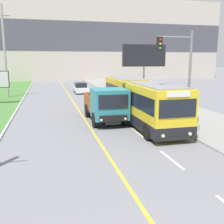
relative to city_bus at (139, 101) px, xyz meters
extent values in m
cube|color=silver|center=(-1.21, -7.96, -1.55)|extent=(0.12, 2.40, 0.01)
cube|color=silver|center=(-1.21, -3.36, -1.55)|extent=(0.12, 2.40, 0.01)
cube|color=silver|center=(-1.21, 1.24, -1.55)|extent=(0.12, 2.40, 0.01)
cube|color=silver|center=(-1.21, 5.84, -1.55)|extent=(0.12, 2.40, 0.01)
cube|color=silver|center=(-1.21, 10.44, -1.55)|extent=(0.12, 2.40, 0.01)
cube|color=silver|center=(-1.21, 15.04, -1.55)|extent=(0.12, 2.40, 0.01)
cube|color=silver|center=(-1.21, 19.64, -1.55)|extent=(0.12, 2.40, 0.01)
cube|color=silver|center=(-1.21, 24.24, -1.55)|extent=(0.12, 2.40, 0.01)
cube|color=beige|center=(-3.96, 45.89, 7.74)|extent=(80.00, 8.00, 18.59)
cube|color=#4C4C56|center=(-3.96, 41.87, 8.20)|extent=(80.00, 0.04, 6.51)
cube|color=yellow|center=(0.00, -3.26, 0.07)|extent=(2.45, 5.66, 2.70)
cube|color=black|center=(0.00, -3.26, -0.93)|extent=(2.47, 5.68, 0.70)
cube|color=black|center=(0.00, -3.26, 0.48)|extent=(2.48, 5.20, 0.95)
cube|color=gray|center=(0.00, -3.26, 1.46)|extent=(2.09, 5.09, 0.08)
cube|color=yellow|center=(0.00, 3.30, 0.07)|extent=(2.45, 5.66, 2.70)
cube|color=black|center=(0.00, 3.30, -0.93)|extent=(2.47, 5.68, 0.70)
cube|color=black|center=(0.00, 3.30, 0.48)|extent=(2.48, 5.20, 0.95)
cube|color=gray|center=(0.00, 3.30, 1.46)|extent=(2.09, 5.09, 0.08)
cube|color=#474747|center=(0.00, 0.02, 0.07)|extent=(2.26, 0.90, 2.49)
cube|color=black|center=(0.00, -6.11, 0.48)|extent=(2.16, 0.04, 0.99)
cube|color=black|center=(0.00, -6.12, -1.18)|extent=(2.40, 0.06, 0.20)
sphere|color=#F4EAB2|center=(-0.80, -6.13, -0.98)|extent=(0.20, 0.20, 0.20)
sphere|color=#F4EAB2|center=(0.80, -6.13, -0.98)|extent=(0.20, 0.20, 0.20)
cube|color=white|center=(0.00, -6.11, 1.24)|extent=(1.35, 0.04, 0.28)
cylinder|color=black|center=(-1.17, -4.84, -1.05)|extent=(0.28, 1.00, 1.00)
cylinder|color=black|center=(1.17, -4.84, -1.05)|extent=(0.28, 1.00, 1.00)
cylinder|color=black|center=(-1.17, -1.45, -1.05)|extent=(0.28, 1.00, 1.00)
cylinder|color=black|center=(1.17, -1.45, -1.05)|extent=(0.28, 1.00, 1.00)
cylinder|color=black|center=(-1.17, 3.86, -1.05)|extent=(0.28, 1.00, 1.00)
cylinder|color=black|center=(1.17, 3.86, -1.05)|extent=(0.28, 1.00, 1.00)
cube|color=black|center=(-2.53, 0.84, -1.11)|extent=(1.06, 5.96, 0.20)
cube|color=teal|center=(-2.53, -1.00, 0.02)|extent=(2.35, 2.28, 2.06)
cube|color=black|center=(-2.53, -2.16, 0.33)|extent=(1.99, 0.04, 0.93)
cube|color=black|center=(-2.53, -2.17, -0.79)|extent=(1.88, 0.06, 0.44)
sphere|color=silver|center=(-3.35, -2.18, -0.86)|extent=(0.18, 0.18, 0.18)
sphere|color=silver|center=(-1.71, -2.18, -0.86)|extent=(0.18, 0.18, 0.18)
cube|color=#994C19|center=(-2.53, 2.11, -0.95)|extent=(2.23, 3.44, 0.12)
cube|color=#994C19|center=(-3.58, 2.11, -0.37)|extent=(0.12, 3.44, 1.28)
cube|color=#994C19|center=(-1.48, 2.11, -0.37)|extent=(0.12, 3.44, 1.28)
cube|color=#994C19|center=(-2.53, 0.45, -0.37)|extent=(2.23, 0.12, 1.28)
cube|color=#994C19|center=(-2.53, 3.76, -0.37)|extent=(2.23, 0.12, 1.28)
cube|color=#994C19|center=(-2.53, 0.45, 0.39)|extent=(2.23, 0.12, 0.24)
cylinder|color=black|center=(-3.61, -1.23, -1.03)|extent=(0.30, 1.04, 1.04)
cylinder|color=black|center=(-1.45, -1.23, -1.03)|extent=(0.30, 1.04, 1.04)
cylinder|color=black|center=(-3.61, 2.28, -1.03)|extent=(0.30, 1.04, 1.04)
cylinder|color=black|center=(-1.45, 2.28, -1.03)|extent=(0.30, 1.04, 1.04)
cube|color=silver|center=(-2.14, 18.33, -1.06)|extent=(1.80, 4.30, 0.61)
cube|color=black|center=(-2.14, 18.44, -0.43)|extent=(1.53, 2.36, 0.65)
cylinder|color=black|center=(-2.95, 17.04, -1.24)|extent=(0.18, 0.62, 0.62)
cylinder|color=black|center=(-1.33, 17.04, -1.24)|extent=(0.18, 0.62, 0.62)
cylinder|color=black|center=(-2.95, 19.62, -1.24)|extent=(0.18, 0.62, 0.62)
cylinder|color=black|center=(-1.33, 19.62, -1.24)|extent=(0.18, 0.62, 0.62)
cylinder|color=#9E9E99|center=(-11.46, 15.86, 3.94)|extent=(0.28, 0.28, 10.99)
cylinder|color=#4C4C4C|center=(-11.46, 15.86, 8.12)|extent=(1.80, 0.08, 0.08)
cylinder|color=slate|center=(1.79, -4.04, 1.58)|extent=(0.16, 0.16, 6.27)
cylinder|color=slate|center=(0.69, -4.04, 4.32)|extent=(2.20, 0.10, 0.10)
cube|color=black|center=(-0.27, -4.04, 3.92)|extent=(0.28, 0.24, 0.80)
sphere|color=red|center=(-0.27, -4.17, 4.16)|extent=(0.14, 0.14, 0.14)
sphere|color=orange|center=(-0.27, -4.17, 3.92)|extent=(0.14, 0.14, 0.14)
sphere|color=green|center=(-0.27, -4.17, 3.68)|extent=(0.14, 0.14, 0.14)
cylinder|color=#59595B|center=(6.50, 16.24, 0.32)|extent=(0.24, 0.24, 3.74)
cube|color=#333333|center=(6.50, 16.24, 3.62)|extent=(6.29, 0.20, 3.02)
cube|color=black|center=(6.50, 16.13, 3.62)|extent=(6.13, 0.02, 2.86)
cylinder|color=#B7B2A8|center=(2.46, -3.57, -1.26)|extent=(0.97, 0.97, 0.43)
sphere|color=#518442|center=(2.46, -3.57, -0.78)|extent=(0.77, 0.77, 0.77)
cylinder|color=#B7B2A8|center=(2.47, 0.10, -1.26)|extent=(0.91, 0.91, 0.44)
sphere|color=#518442|center=(2.47, 0.10, -0.79)|extent=(0.73, 0.73, 0.73)
cylinder|color=#B7B2A8|center=(2.57, 3.76, -1.26)|extent=(1.00, 1.00, 0.42)
sphere|color=#518442|center=(2.57, 3.76, -0.77)|extent=(0.80, 0.80, 0.80)
cylinder|color=#B7B2A8|center=(2.71, 7.43, -1.26)|extent=(0.90, 0.90, 0.42)
sphere|color=#518442|center=(2.71, 7.43, -0.80)|extent=(0.72, 0.72, 0.72)
camera|label=1|loc=(-6.68, -18.52, 3.01)|focal=42.00mm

